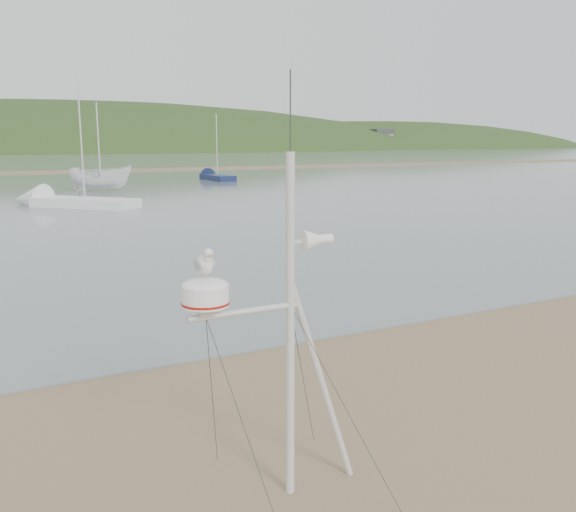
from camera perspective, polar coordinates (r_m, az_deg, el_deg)
name	(u,v)px	position (r m, az deg, el deg)	size (l,w,h in m)	color
hill_ridge	(31,205)	(242.33, -22.93, 4.40)	(620.00, 180.00, 80.00)	#233A18
mast_rig	(288,402)	(6.43, -0.04, -13.48)	(1.93, 2.06, 4.36)	silver
boat_white	(99,158)	(46.65, -17.24, 8.76)	(1.80, 1.84, 4.78)	white
sailboat_white_near	(52,201)	(37.11, -21.19, 4.82)	(6.83, 7.23, 7.92)	white
sailboat_blue_far	(210,176)	(58.78, -7.27, 7.39)	(1.83, 6.65, 6.58)	#141F46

